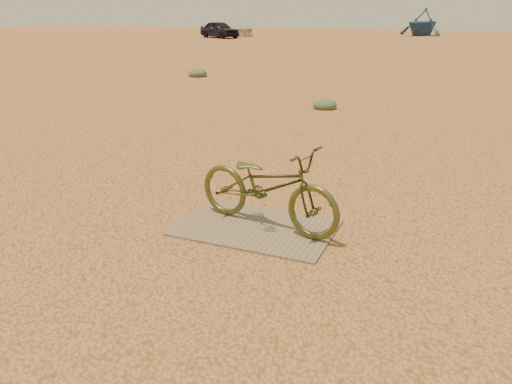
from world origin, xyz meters
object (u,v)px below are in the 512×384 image
at_px(boat_near_left, 240,30).
at_px(boat_far_left, 423,22).
at_px(bicycle, 267,186).
at_px(car, 219,29).
at_px(plywood_board, 256,227).

xyz_separation_m(boat_near_left, boat_far_left, (15.07, 6.72, 0.73)).
bearing_deg(bicycle, car, 39.65).
bearing_deg(plywood_board, bicycle, 37.90).
bearing_deg(plywood_board, boat_near_left, 115.11).
xyz_separation_m(car, boat_far_left, (15.12, 10.69, 0.54)).
bearing_deg(car, boat_far_left, -27.39).
bearing_deg(boat_near_left, car, -131.26).
bearing_deg(bicycle, boat_far_left, 15.62).
height_order(boat_near_left, boat_far_left, boat_far_left).
relative_size(bicycle, boat_far_left, 0.37).
relative_size(plywood_board, car, 0.42).
relative_size(car, boat_far_left, 0.86).
height_order(bicycle, boat_far_left, boat_far_left).
bearing_deg(boat_near_left, plywood_board, -105.51).
height_order(car, boat_far_left, boat_far_left).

